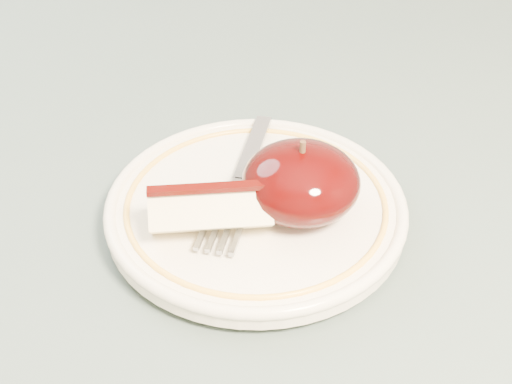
# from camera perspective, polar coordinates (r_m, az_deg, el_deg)

# --- Properties ---
(table) EXTENTS (0.90, 0.90, 0.75)m
(table) POSITION_cam_1_polar(r_m,az_deg,el_deg) (0.57, -10.12, -9.94)
(table) COLOR brown
(table) RESTS_ON ground
(plate) EXTENTS (0.21, 0.21, 0.02)m
(plate) POSITION_cam_1_polar(r_m,az_deg,el_deg) (0.51, -0.00, -1.24)
(plate) COLOR white
(plate) RESTS_ON table
(apple_half) EXTENTS (0.08, 0.08, 0.06)m
(apple_half) POSITION_cam_1_polar(r_m,az_deg,el_deg) (0.48, 3.62, 0.81)
(apple_half) COLOR black
(apple_half) RESTS_ON plate
(apple_wedge) EXTENTS (0.09, 0.05, 0.04)m
(apple_wedge) POSITION_cam_1_polar(r_m,az_deg,el_deg) (0.47, -3.64, -1.44)
(apple_wedge) COLOR #FFF1BB
(apple_wedge) RESTS_ON plate
(fork) EXTENTS (0.04, 0.16, 0.00)m
(fork) POSITION_cam_1_polar(r_m,az_deg,el_deg) (0.51, -1.27, 0.85)
(fork) COLOR gray
(fork) RESTS_ON plate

